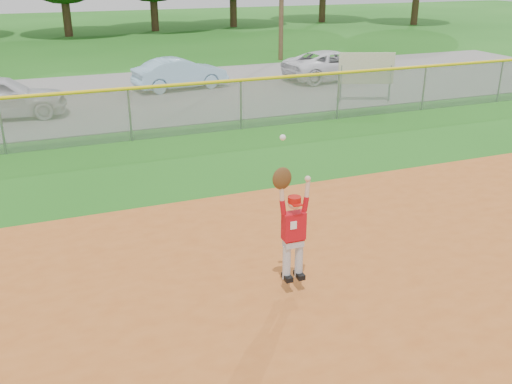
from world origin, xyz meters
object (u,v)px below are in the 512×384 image
at_px(car_white_a, 0,97).
at_px(car_white_b, 334,65).
at_px(car_blue, 180,74).
at_px(sponsor_sign, 366,70).
at_px(ballplayer, 292,225).

distance_m(car_white_a, car_white_b, 13.38).
distance_m(car_white_a, car_blue, 7.00).
distance_m(car_white_a, sponsor_sign, 12.46).
xyz_separation_m(car_white_a, ballplayer, (4.23, -13.11, 0.43)).
relative_size(car_white_b, ballplayer, 1.95).
bearing_deg(sponsor_sign, ballplayer, -126.48).
height_order(car_white_b, sponsor_sign, sponsor_sign).
bearing_deg(car_white_a, car_white_b, -76.73).
relative_size(car_blue, sponsor_sign, 1.97).
height_order(car_white_a, car_blue, car_white_a).
relative_size(car_blue, ballplayer, 1.63).
bearing_deg(ballplayer, car_white_a, 107.88).
height_order(car_white_b, ballplayer, ballplayer).
bearing_deg(car_white_a, car_blue, -64.85).
distance_m(car_white_b, sponsor_sign, 4.30).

